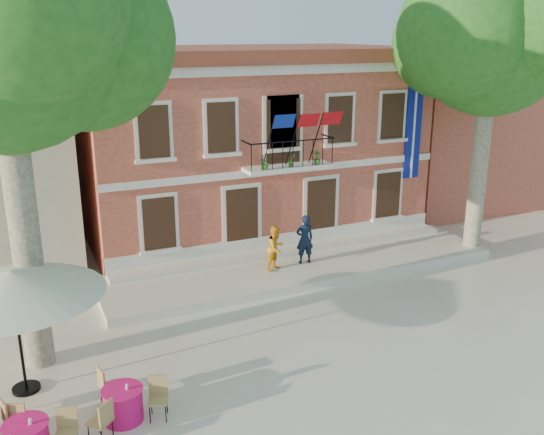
{
  "coord_description": "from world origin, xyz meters",
  "views": [
    {
      "loc": [
        -7.02,
        -13.34,
        8.14
      ],
      "look_at": [
        0.47,
        3.5,
        2.42
      ],
      "focal_mm": 40.0,
      "sensor_mm": 36.0,
      "label": 1
    }
  ],
  "objects": [
    {
      "name": "neighbor_east",
      "position": [
        14.0,
        11.0,
        3.22
      ],
      "size": [
        9.4,
        9.4,
        6.4
      ],
      "color": "#CC6B49",
      "rests_on": "ground"
    },
    {
      "name": "terrace",
      "position": [
        2.0,
        4.4,
        0.15
      ],
      "size": [
        14.0,
        3.4,
        0.3
      ],
      "primitive_type": "cube",
      "color": "silver",
      "rests_on": "ground"
    },
    {
      "name": "main_building",
      "position": [
        2.0,
        9.99,
        3.78
      ],
      "size": [
        13.5,
        9.59,
        7.5
      ],
      "color": "#CC6B49",
      "rests_on": "ground"
    },
    {
      "name": "patio_umbrella",
      "position": [
        -7.26,
        0.41,
        2.72
      ],
      "size": [
        4.07,
        4.07,
        3.03
      ],
      "color": "black",
      "rests_on": "ground"
    },
    {
      "name": "ground",
      "position": [
        0.0,
        0.0,
        0.0
      ],
      "size": [
        90.0,
        90.0,
        0.0
      ],
      "primitive_type": "plane",
      "color": "beige",
      "rests_on": "ground"
    },
    {
      "name": "pedestrian_orange",
      "position": [
        0.93,
        4.2,
        1.08
      ],
      "size": [
        0.94,
        0.87,
        1.55
      ],
      "primitive_type": "imported",
      "rotation": [
        0.0,
        0.0,
        0.48
      ],
      "color": "#F1A31C",
      "rests_on": "terrace"
    },
    {
      "name": "pedestrian_navy",
      "position": [
        2.11,
        4.38,
        1.17
      ],
      "size": [
        0.68,
        0.49,
        1.75
      ],
      "primitive_type": "imported",
      "rotation": [
        0.0,
        0.0,
        3.03
      ],
      "color": "black",
      "rests_on": "terrace"
    },
    {
      "name": "cafe_table_1",
      "position": [
        -5.37,
        -1.7,
        0.43
      ],
      "size": [
        1.84,
        1.77,
        0.95
      ],
      "color": "#DE1464",
      "rests_on": "ground"
    },
    {
      "name": "plane_tree_east",
      "position": [
        8.78,
        3.45,
        7.8
      ],
      "size": [
        5.38,
        5.38,
        10.57
      ],
      "color": "#A59E84",
      "rests_on": "ground"
    }
  ]
}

